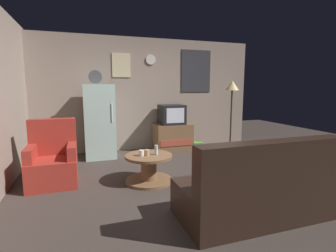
# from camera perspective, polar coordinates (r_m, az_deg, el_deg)

# --- Properties ---
(ground_plane) EXTENTS (12.00, 12.00, 0.00)m
(ground_plane) POSITION_cam_1_polar(r_m,az_deg,el_deg) (3.97, 4.36, -12.66)
(ground_plane) COLOR #3D332D
(wall_with_art) EXTENTS (5.20, 0.12, 2.54)m
(wall_with_art) POSITION_cam_1_polar(r_m,az_deg,el_deg) (6.03, -4.60, 7.10)
(wall_with_art) COLOR gray
(wall_with_art) RESTS_ON ground_plane
(fridge) EXTENTS (0.60, 0.62, 1.77)m
(fridge) POSITION_cam_1_polar(r_m,az_deg,el_deg) (5.40, -15.05, 1.07)
(fridge) COLOR silver
(fridge) RESTS_ON ground_plane
(tv_stand) EXTENTS (0.84, 0.53, 0.60)m
(tv_stand) POSITION_cam_1_polar(r_m,az_deg,el_deg) (5.94, 1.05, -2.41)
(tv_stand) COLOR brown
(tv_stand) RESTS_ON ground_plane
(crt_tv) EXTENTS (0.54, 0.51, 0.44)m
(crt_tv) POSITION_cam_1_polar(r_m,az_deg,el_deg) (5.85, 0.82, 2.60)
(crt_tv) COLOR black
(crt_tv) RESTS_ON tv_stand
(standing_lamp) EXTENTS (0.32, 0.32, 1.59)m
(standing_lamp) POSITION_cam_1_polar(r_m,az_deg,el_deg) (6.03, 14.09, 7.62)
(standing_lamp) COLOR #332D28
(standing_lamp) RESTS_ON ground_plane
(coffee_table) EXTENTS (0.72, 0.72, 0.42)m
(coffee_table) POSITION_cam_1_polar(r_m,az_deg,el_deg) (3.98, -4.30, -9.38)
(coffee_table) COLOR brown
(coffee_table) RESTS_ON ground_plane
(wine_glass) EXTENTS (0.05, 0.05, 0.15)m
(wine_glass) POSITION_cam_1_polar(r_m,az_deg,el_deg) (3.90, -2.65, -5.34)
(wine_glass) COLOR silver
(wine_glass) RESTS_ON coffee_table
(mug_ceramic_white) EXTENTS (0.08, 0.08, 0.09)m
(mug_ceramic_white) POSITION_cam_1_polar(r_m,az_deg,el_deg) (3.86, -5.97, -6.02)
(mug_ceramic_white) COLOR silver
(mug_ceramic_white) RESTS_ON coffee_table
(mug_ceramic_tan) EXTENTS (0.08, 0.08, 0.09)m
(mug_ceramic_tan) POSITION_cam_1_polar(r_m,az_deg,el_deg) (3.88, -4.74, -5.93)
(mug_ceramic_tan) COLOR tan
(mug_ceramic_tan) RESTS_ON coffee_table
(armchair) EXTENTS (0.68, 0.68, 0.96)m
(armchair) POSITION_cam_1_polar(r_m,az_deg,el_deg) (4.24, -24.27, -7.22)
(armchair) COLOR #A52D23
(armchair) RESTS_ON ground_plane
(couch) EXTENTS (1.70, 0.80, 0.92)m
(couch) POSITION_cam_1_polar(r_m,az_deg,el_deg) (3.06, 19.33, -13.49)
(couch) COLOR black
(couch) RESTS_ON ground_plane
(book_stack) EXTENTS (0.22, 0.18, 0.15)m
(book_stack) POSITION_cam_1_polar(r_m,az_deg,el_deg) (6.16, 6.50, -4.23)
(book_stack) COLOR #8D4B54
(book_stack) RESTS_ON ground_plane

